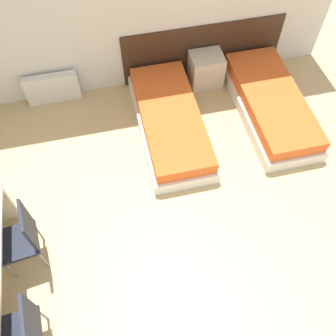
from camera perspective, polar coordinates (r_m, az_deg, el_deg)
wall_back at (r=5.22m, az=-5.51°, el=23.90°), size 5.82×0.05×2.70m
headboard_panel at (r=5.91m, az=5.30°, el=17.40°), size 2.44×0.03×0.87m
bed_near_window at (r=5.22m, az=0.34°, el=7.08°), size 0.86×2.01×0.37m
bed_near_door at (r=5.64m, az=15.35°, el=9.38°), size 0.86×2.01×0.37m
nightstand at (r=5.86m, az=5.79°, el=14.67°), size 0.48×0.39×0.52m
radiator at (r=5.83m, az=-17.20°, el=11.53°), size 0.78×0.12×0.47m
chair_near_laptop at (r=4.22m, az=-21.32°, el=-9.76°), size 0.45×0.45×0.97m
chair_near_notebook at (r=3.90m, az=-21.13°, el=-22.01°), size 0.44×0.44×0.97m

